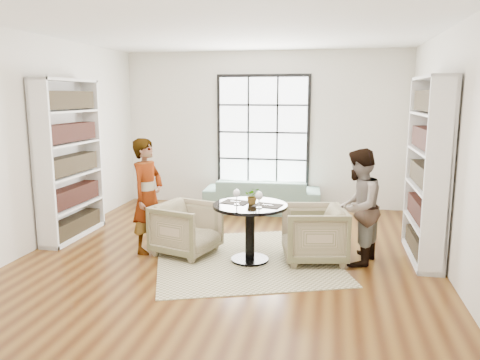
% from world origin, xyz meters
% --- Properties ---
extents(ground, '(6.00, 6.00, 0.00)m').
position_xyz_m(ground, '(0.00, 0.00, 0.00)').
color(ground, brown).
extents(room_shell, '(6.00, 6.01, 6.00)m').
position_xyz_m(room_shell, '(0.00, 0.54, 1.26)').
color(room_shell, silver).
rests_on(room_shell, ground).
extents(rug, '(2.96, 2.96, 0.01)m').
position_xyz_m(rug, '(0.25, -0.20, 0.01)').
color(rug, '#BAB28B').
rests_on(rug, ground).
extents(pedestal_table, '(0.97, 0.97, 0.77)m').
position_xyz_m(pedestal_table, '(0.32, -0.28, 0.56)').
color(pedestal_table, black).
rests_on(pedestal_table, ground).
extents(sofa, '(2.18, 0.95, 0.62)m').
position_xyz_m(sofa, '(0.08, 2.45, 0.31)').
color(sofa, gray).
rests_on(sofa, ground).
extents(armchair_left, '(0.97, 0.96, 0.71)m').
position_xyz_m(armchair_left, '(-0.59, -0.15, 0.36)').
color(armchair_left, tan).
rests_on(armchair_left, ground).
extents(armchair_right, '(0.94, 0.92, 0.73)m').
position_xyz_m(armchair_right, '(1.13, -0.09, 0.37)').
color(armchair_right, tan).
rests_on(armchair_right, ground).
extents(person_left, '(0.49, 0.65, 1.59)m').
position_xyz_m(person_left, '(-1.14, -0.15, 0.79)').
color(person_left, gray).
rests_on(person_left, ground).
extents(person_right, '(0.77, 0.87, 1.50)m').
position_xyz_m(person_right, '(1.68, -0.09, 0.75)').
color(person_right, gray).
rests_on(person_right, ground).
extents(placemat_left, '(0.39, 0.32, 0.01)m').
position_xyz_m(placemat_left, '(0.11, -0.21, 0.77)').
color(placemat_left, '#292723').
rests_on(placemat_left, pedestal_table).
extents(placemat_right, '(0.39, 0.32, 0.01)m').
position_xyz_m(placemat_right, '(0.55, -0.32, 0.77)').
color(placemat_right, '#292723').
rests_on(placemat_right, pedestal_table).
extents(cutlery_left, '(0.18, 0.24, 0.01)m').
position_xyz_m(cutlery_left, '(0.11, -0.21, 0.78)').
color(cutlery_left, '#B8B7BC').
rests_on(cutlery_left, placemat_left).
extents(cutlery_right, '(0.18, 0.24, 0.01)m').
position_xyz_m(cutlery_right, '(0.55, -0.32, 0.78)').
color(cutlery_right, '#B8B7BC').
rests_on(cutlery_right, placemat_right).
extents(wine_glass_left, '(0.09, 0.09, 0.20)m').
position_xyz_m(wine_glass_left, '(0.15, -0.34, 0.92)').
color(wine_glass_left, silver).
rests_on(wine_glass_left, pedestal_table).
extents(wine_glass_right, '(0.10, 0.10, 0.21)m').
position_xyz_m(wine_glass_right, '(0.46, -0.46, 0.92)').
color(wine_glass_right, silver).
rests_on(wine_glass_right, pedestal_table).
extents(flower_centerpiece, '(0.22, 0.20, 0.22)m').
position_xyz_m(flower_centerpiece, '(0.35, -0.26, 0.88)').
color(flower_centerpiece, gray).
rests_on(flower_centerpiece, pedestal_table).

